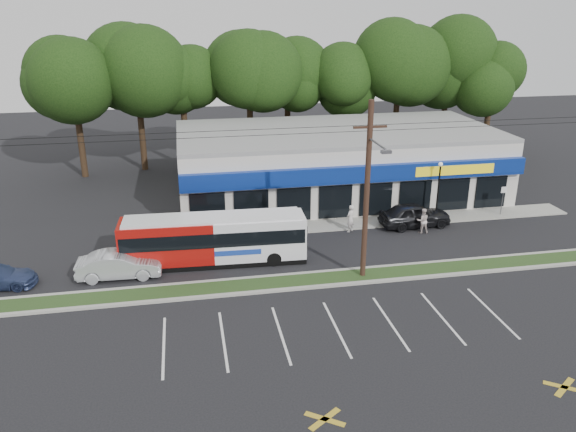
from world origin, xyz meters
The scene contains 15 objects.
ground centered at (0.00, 0.00, 0.00)m, with size 120.00×120.00×0.00m, color black.
grass_strip centered at (0.00, 1.00, 0.06)m, with size 40.00×1.60×0.12m, color #213B18.
curb_south centered at (0.00, 0.15, 0.07)m, with size 40.00×0.25×0.14m, color #9E9E93.
curb_north centered at (0.00, 1.85, 0.07)m, with size 40.00×0.25×0.14m, color #9E9E93.
sidewalk centered at (5.00, 9.00, 0.05)m, with size 32.00×2.20×0.10m, color #9E9E93.
strip_mall centered at (5.50, 15.91, 2.65)m, with size 25.00×12.55×5.30m.
utility_pole centered at (2.83, 0.93, 5.41)m, with size 50.00×2.77×10.00m.
lamp_post centered at (11.00, 8.80, 2.67)m, with size 0.30×0.30×4.25m.
sign_post centered at (16.00, 8.57, 1.56)m, with size 0.45×0.10×2.23m.
tree_line centered at (4.00, 26.00, 8.42)m, with size 46.76×6.76×11.83m.
metrobus centered at (-5.12, 4.50, 1.55)m, with size 10.96×2.76×2.93m.
car_dark centered at (8.94, 7.80, 0.84)m, with size 1.99×4.95×1.69m, color black.
car_silver centered at (-10.54, 3.50, 0.77)m, with size 1.62×4.65×1.53m, color #B1B4B9.
pedestrian_a centered at (4.25, 7.67, 0.95)m, with size 0.70×0.46×1.91m, color silver.
pedestrian_b centered at (9.00, 6.59, 0.86)m, with size 0.83×0.65×1.72m, color beige.
Camera 1 is at (-6.50, -26.36, 14.50)m, focal length 35.00 mm.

